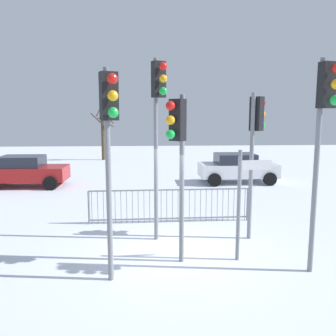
{
  "coord_description": "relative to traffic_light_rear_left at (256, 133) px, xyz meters",
  "views": [
    {
      "loc": [
        -0.7,
        -8.39,
        3.4
      ],
      "look_at": [
        0.0,
        3.34,
        1.61
      ],
      "focal_mm": 37.74,
      "sensor_mm": 36.0,
      "label": 1
    }
  ],
  "objects": [
    {
      "name": "traffic_light_foreground_right",
      "position": [
        -3.62,
        -2.5,
        0.24
      ],
      "size": [
        0.39,
        0.54,
        4.28
      ],
      "rotation": [
        0.0,
        0.0,
        3.53
      ],
      "color": "slate",
      "rests_on": "ground"
    },
    {
      "name": "car_red_far",
      "position": [
        -8.68,
        7.49,
        -2.14
      ],
      "size": [
        3.8,
        1.92,
        1.47
      ],
      "rotation": [
        0.0,
        0.0,
        -0.0
      ],
      "color": "maroon",
      "rests_on": "ground"
    },
    {
      "name": "direction_sign_post",
      "position": [
        -0.74,
        -1.51,
        -1.43
      ],
      "size": [
        0.79,
        0.12,
        2.6
      ],
      "rotation": [
        0.0,
        0.0,
        0.08
      ],
      "color": "slate",
      "rests_on": "ground"
    },
    {
      "name": "traffic_light_foreground_left",
      "position": [
        -2.23,
        -1.64,
        -0.1
      ],
      "size": [
        0.46,
        0.47,
        3.83
      ],
      "rotation": [
        0.0,
        0.0,
        2.4
      ],
      "color": "slate",
      "rests_on": "ground"
    },
    {
      "name": "traffic_light_rear_right",
      "position": [
        -2.61,
        -0.14,
        0.62
      ],
      "size": [
        0.4,
        0.53,
        4.82
      ],
      "rotation": [
        0.0,
        0.0,
        3.59
      ],
      "color": "slate",
      "rests_on": "ground"
    },
    {
      "name": "ground_plane",
      "position": [
        -2.21,
        -0.93,
        -2.9
      ],
      "size": [
        60.0,
        60.0,
        0.0
      ],
      "primitive_type": "plane",
      "color": "silver"
    },
    {
      "name": "traffic_light_rear_left",
      "position": [
        0.0,
        0.0,
        0.0
      ],
      "size": [
        0.48,
        0.45,
        3.96
      ],
      "rotation": [
        0.0,
        0.0,
        5.4
      ],
      "color": "slate",
      "rests_on": "ground"
    },
    {
      "name": "bare_tree_left",
      "position": [
        -6.19,
        17.33,
        -0.86
      ],
      "size": [
        1.73,
        1.39,
        4.38
      ],
      "color": "#473828",
      "rests_on": "ground"
    },
    {
      "name": "pedestrian_guard_railing",
      "position": [
        -2.21,
        1.51,
        -2.35
      ],
      "size": [
        5.1,
        0.17,
        1.07
      ],
      "rotation": [
        0.0,
        0.0,
        0.02
      ],
      "color": "slate",
      "rests_on": "ground"
    },
    {
      "name": "traffic_light_mid_right",
      "position": [
        0.66,
        -2.36,
        0.4
      ],
      "size": [
        0.36,
        0.56,
        4.52
      ],
      "rotation": [
        0.0,
        0.0,
        3.37
      ],
      "color": "slate",
      "rests_on": "ground"
    },
    {
      "name": "car_white_near",
      "position": [
        1.58,
        7.88,
        -2.14
      ],
      "size": [
        3.83,
        1.97,
        1.47
      ],
      "rotation": [
        0.0,
        0.0,
        0.02
      ],
      "color": "silver",
      "rests_on": "ground"
    }
  ]
}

